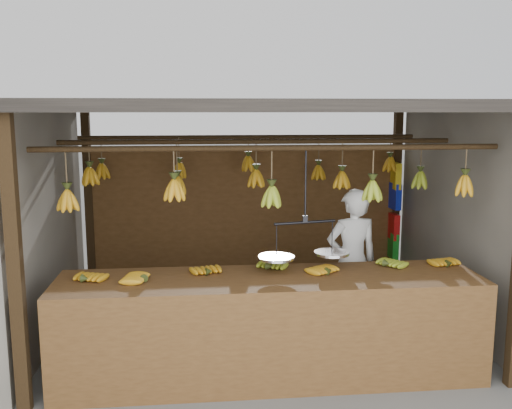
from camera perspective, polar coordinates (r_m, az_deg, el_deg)
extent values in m
plane|color=#5B5B57|center=(6.27, 0.29, -12.26)|extent=(80.00, 80.00, 0.00)
cube|color=black|center=(4.65, -22.94, -5.86)|extent=(0.10, 0.10, 2.30)
cube|color=black|center=(7.51, -16.34, 0.10)|extent=(0.10, 0.10, 2.30)
cube|color=black|center=(7.84, 13.77, 0.59)|extent=(0.10, 0.10, 2.30)
cube|color=black|center=(5.83, 0.31, 9.75)|extent=(4.30, 3.30, 0.10)
cylinder|color=black|center=(4.84, 1.60, 5.67)|extent=(4.00, 0.05, 0.05)
cylinder|color=black|center=(5.83, 0.31, 6.31)|extent=(4.00, 0.05, 0.05)
cylinder|color=black|center=(6.83, -0.61, 6.77)|extent=(4.00, 0.05, 0.05)
cube|color=brown|center=(7.45, -0.95, -1.53)|extent=(4.00, 0.06, 1.80)
cube|color=brown|center=(4.95, 1.42, -7.69)|extent=(3.66, 0.81, 0.08)
cube|color=brown|center=(4.71, 2.05, -13.91)|extent=(3.66, 0.04, 0.90)
cube|color=black|center=(4.87, -19.31, -14.20)|extent=(0.07, 0.07, 0.82)
cube|color=black|center=(5.28, 21.35, -12.41)|extent=(0.07, 0.07, 0.82)
cube|color=black|center=(5.51, -17.60, -11.28)|extent=(0.07, 0.07, 0.82)
cube|color=black|center=(5.88, 18.15, -9.98)|extent=(0.07, 0.07, 0.82)
ellipsoid|color=orange|center=(4.96, -16.70, -7.22)|extent=(0.25, 0.29, 0.06)
ellipsoid|color=orange|center=(4.88, -11.01, -7.26)|extent=(0.27, 0.23, 0.06)
ellipsoid|color=orange|center=(4.98, -4.72, -6.78)|extent=(0.24, 0.28, 0.06)
ellipsoid|color=#92A523|center=(5.12, 1.34, -6.30)|extent=(0.27, 0.29, 0.06)
ellipsoid|color=orange|center=(5.02, 7.32, -6.69)|extent=(0.28, 0.30, 0.06)
ellipsoid|color=#92A523|center=(5.33, 12.96, -5.89)|extent=(0.30, 0.29, 0.06)
ellipsoid|color=orange|center=(5.50, 18.78, -5.68)|extent=(0.22, 0.27, 0.06)
ellipsoid|color=orange|center=(5.00, -18.30, 0.39)|extent=(0.16, 0.16, 0.28)
ellipsoid|color=orange|center=(4.83, -8.15, 1.43)|extent=(0.16, 0.16, 0.28)
ellipsoid|color=#92A523|center=(4.92, 1.57, 0.77)|extent=(0.16, 0.16, 0.28)
ellipsoid|color=#92A523|center=(5.10, 11.55, 1.35)|extent=(0.16, 0.16, 0.28)
ellipsoid|color=orange|center=(5.38, 20.13, 1.79)|extent=(0.16, 0.16, 0.28)
ellipsoid|color=orange|center=(5.95, -16.26, 2.73)|extent=(0.16, 0.16, 0.28)
ellipsoid|color=orange|center=(5.83, -7.86, 1.91)|extent=(0.16, 0.16, 0.28)
ellipsoid|color=orange|center=(5.89, 0.01, 2.62)|extent=(0.16, 0.16, 0.28)
ellipsoid|color=orange|center=(6.01, 8.58, 2.45)|extent=(0.16, 0.16, 0.28)
ellipsoid|color=#92A523|center=(6.28, 16.08, 2.36)|extent=(0.16, 0.16, 0.28)
ellipsoid|color=orange|center=(6.95, -15.13, 3.24)|extent=(0.16, 0.16, 0.28)
ellipsoid|color=orange|center=(6.81, -7.67, 3.39)|extent=(0.16, 0.16, 0.28)
ellipsoid|color=orange|center=(6.88, -0.77, 4.10)|extent=(0.16, 0.16, 0.28)
ellipsoid|color=orange|center=(7.02, 6.26, 3.21)|extent=(0.16, 0.16, 0.28)
ellipsoid|color=orange|center=(7.26, 13.24, 3.92)|extent=(0.16, 0.16, 0.28)
cylinder|color=black|center=(4.92, 4.98, 1.91)|extent=(0.02, 0.02, 0.65)
cylinder|color=black|center=(4.97, 4.93, -1.79)|extent=(0.56, 0.14, 0.02)
cylinder|color=silver|center=(4.95, 2.06, -5.38)|extent=(0.31, 0.31, 0.02)
cylinder|color=silver|center=(5.14, 7.59, -4.90)|extent=(0.31, 0.31, 0.02)
imported|color=white|center=(6.02, 9.57, -5.65)|extent=(0.60, 0.44, 1.53)
cube|color=yellow|center=(7.64, 13.81, 2.80)|extent=(0.08, 0.26, 0.34)
cube|color=#1426BF|center=(7.67, 13.74, 0.82)|extent=(0.08, 0.26, 0.34)
cube|color=red|center=(7.74, 13.62, -2.15)|extent=(0.08, 0.26, 0.34)
cube|color=#199926|center=(7.79, 13.55, -3.97)|extent=(0.08, 0.26, 0.34)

